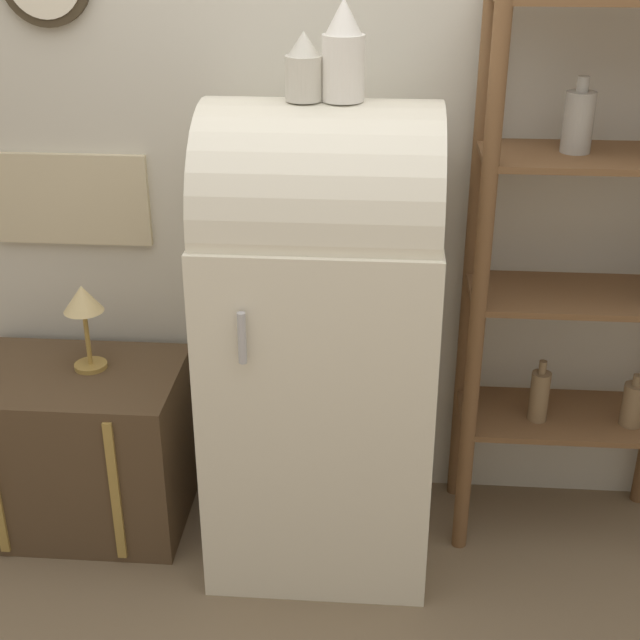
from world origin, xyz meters
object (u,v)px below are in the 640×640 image
vase_center (343,54)px  vase_left (304,69)px  suitcase_trunk (79,446)px  desk_lamp (84,307)px  refrigerator (322,333)px

vase_center → vase_left: bearing=-177.1°
suitcase_trunk → desk_lamp: 0.52m
vase_left → desk_lamp: vase_left is taller
refrigerator → vase_center: vase_center is taller
vase_center → desk_lamp: (-0.85, 0.10, -0.83)m
refrigerator → suitcase_trunk: size_ratio=2.07×
suitcase_trunk → vase_center: bearing=-3.2°
vase_left → vase_center: bearing=2.9°
suitcase_trunk → refrigerator: bearing=-3.1°
refrigerator → vase_left: bearing=-168.3°
suitcase_trunk → desk_lamp: bearing=36.4°
desk_lamp → refrigerator: bearing=-6.5°
refrigerator → vase_center: 0.85m
refrigerator → vase_center: bearing=-4.5°
desk_lamp → vase_center: bearing=-6.4°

